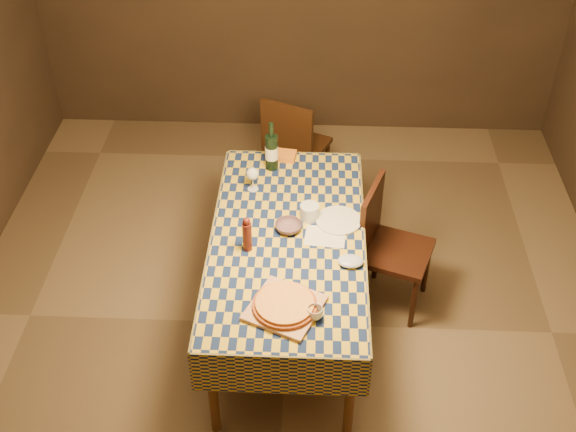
{
  "coord_description": "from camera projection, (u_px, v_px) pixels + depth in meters",
  "views": [
    {
      "loc": [
        0.15,
        -3.28,
        3.64
      ],
      "look_at": [
        0.0,
        0.05,
        0.9
      ],
      "focal_mm": 45.0,
      "sensor_mm": 36.0,
      "label": 1
    }
  ],
  "objects": [
    {
      "name": "chair_right",
      "position": [
        386.0,
        241.0,
        4.71
      ],
      "size": [
        0.54,
        0.54,
        0.93
      ],
      "color": "black",
      "rests_on": "ground"
    },
    {
      "name": "white_plate",
      "position": [
        338.0,
        221.0,
        4.47
      ],
      "size": [
        0.33,
        0.33,
        0.02
      ],
      "primitive_type": "cylinder",
      "rotation": [
        0.0,
        0.0,
        -0.18
      ],
      "color": "silver",
      "rests_on": "dining_table"
    },
    {
      "name": "tumbler",
      "position": [
        315.0,
        313.0,
        3.84
      ],
      "size": [
        0.12,
        0.12,
        0.07
      ],
      "primitive_type": "imported",
      "rotation": [
        0.0,
        0.0,
        0.42
      ],
      "color": "white",
      "rests_on": "dining_table"
    },
    {
      "name": "chair_far",
      "position": [
        293.0,
        144.0,
        5.59
      ],
      "size": [
        0.56,
        0.56,
        0.93
      ],
      "color": "black",
      "rests_on": "ground"
    },
    {
      "name": "wine_bottle",
      "position": [
        272.0,
        152.0,
        4.84
      ],
      "size": [
        0.1,
        0.1,
        0.36
      ],
      "color": "black",
      "rests_on": "dining_table"
    },
    {
      "name": "deli_tub",
      "position": [
        310.0,
        212.0,
        4.47
      ],
      "size": [
        0.16,
        0.16,
        0.1
      ],
      "primitive_type": "cylinder",
      "rotation": [
        0.0,
        0.0,
        0.4
      ],
      "color": "silver",
      "rests_on": "dining_table"
    },
    {
      "name": "cutting_board",
      "position": [
        285.0,
        308.0,
        3.9
      ],
      "size": [
        0.47,
        0.47,
        0.02
      ],
      "primitive_type": "cube",
      "rotation": [
        0.0,
        0.0,
        -0.41
      ],
      "color": "tan",
      "rests_on": "dining_table"
    },
    {
      "name": "dining_table",
      "position": [
        288.0,
        247.0,
        4.41
      ],
      "size": [
        0.94,
        1.84,
        0.77
      ],
      "color": "brown",
      "rests_on": "ground"
    },
    {
      "name": "room",
      "position": [
        288.0,
        159.0,
        3.99
      ],
      "size": [
        5.0,
        5.1,
        2.7
      ],
      "color": "brown",
      "rests_on": "ground"
    },
    {
      "name": "pepper_mill",
      "position": [
        247.0,
        235.0,
        4.21
      ],
      "size": [
        0.06,
        0.06,
        0.24
      ],
      "color": "#481410",
      "rests_on": "dining_table"
    },
    {
      "name": "wine_glass",
      "position": [
        252.0,
        175.0,
        4.66
      ],
      "size": [
        0.08,
        0.08,
        0.17
      ],
      "color": "silver",
      "rests_on": "dining_table"
    },
    {
      "name": "flour_bag",
      "position": [
        351.0,
        261.0,
        4.17
      ],
      "size": [
        0.17,
        0.13,
        0.04
      ],
      "primitive_type": "ellipsoid",
      "rotation": [
        0.0,
        0.0,
        -0.15
      ],
      "color": "#A4B2D2",
      "rests_on": "dining_table"
    },
    {
      "name": "bowl",
      "position": [
        288.0,
        227.0,
        4.4
      ],
      "size": [
        0.19,
        0.19,
        0.05
      ],
      "primitive_type": "imported",
      "rotation": [
        0.0,
        0.0,
        -0.16
      ],
      "color": "#5C434D",
      "rests_on": "dining_table"
    },
    {
      "name": "takeout_container",
      "position": [
        283.0,
        156.0,
        5.0
      ],
      "size": [
        0.19,
        0.14,
        0.04
      ],
      "primitive_type": "cube",
      "rotation": [
        0.0,
        0.0,
        -0.14
      ],
      "color": "orange",
      "rests_on": "dining_table"
    },
    {
      "name": "pizza",
      "position": [
        285.0,
        304.0,
        3.88
      ],
      "size": [
        0.41,
        0.41,
        0.04
      ],
      "color": "brown",
      "rests_on": "cutting_board"
    },
    {
      "name": "flour_patch",
      "position": [
        325.0,
        236.0,
        4.37
      ],
      "size": [
        0.26,
        0.21,
        0.0
      ],
      "primitive_type": "cube",
      "rotation": [
        0.0,
        0.0,
        -0.1
      ],
      "color": "silver",
      "rests_on": "dining_table"
    }
  ]
}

